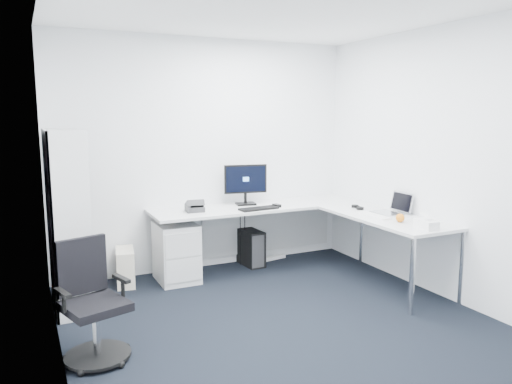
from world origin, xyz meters
name	(u,v)px	position (x,y,z in m)	size (l,w,h in m)	color
ground	(293,333)	(0.00, 0.00, 0.00)	(4.20, 4.20, 0.00)	black
wall_back	(206,155)	(0.00, 2.10, 1.35)	(3.60, 0.02, 2.70)	white
wall_left	(55,189)	(-1.80, 0.00, 1.35)	(0.02, 4.20, 2.70)	white
wall_right	(458,165)	(1.80, 0.00, 1.35)	(0.02, 4.20, 2.70)	white
l_desk	(275,243)	(0.55, 1.40, 0.38)	(2.62, 1.47, 0.76)	silver
drawer_pedestal	(176,252)	(-0.50, 1.73, 0.32)	(0.42, 0.53, 0.65)	silver
bookshelf	(68,220)	(-1.62, 1.45, 0.85)	(0.33, 0.85, 1.70)	silver
task_chair	(95,303)	(-1.56, 0.22, 0.46)	(0.51, 0.51, 0.91)	black
black_pc_tower	(250,247)	(0.48, 1.92, 0.22)	(0.20, 0.44, 0.43)	black
beige_pc_tower	(125,267)	(-1.04, 1.84, 0.20)	(0.18, 0.41, 0.39)	beige
power_strip	(273,258)	(0.83, 1.98, 0.02)	(0.37, 0.06, 0.04)	white
monitor	(246,184)	(0.40, 1.86, 1.01)	(0.51, 0.16, 0.49)	black
black_keyboard	(259,209)	(0.41, 1.52, 0.77)	(0.45, 0.16, 0.02)	black
mouse	(277,206)	(0.66, 1.57, 0.78)	(0.06, 0.10, 0.03)	black
desk_phone	(195,206)	(-0.28, 1.73, 0.83)	(0.19, 0.19, 0.13)	#2D2D30
laptop	(387,203)	(1.54, 0.69, 0.88)	(0.33, 0.32, 0.23)	silver
white_keyboard	(374,215)	(1.36, 0.67, 0.77)	(0.12, 0.44, 0.01)	white
headphones	(358,206)	(1.45, 1.09, 0.79)	(0.12, 0.19, 0.05)	black
orange_fruit	(400,218)	(1.40, 0.32, 0.81)	(0.09, 0.09, 0.09)	orange
tissue_box	(426,224)	(1.43, 0.00, 0.81)	(0.12, 0.24, 0.08)	white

